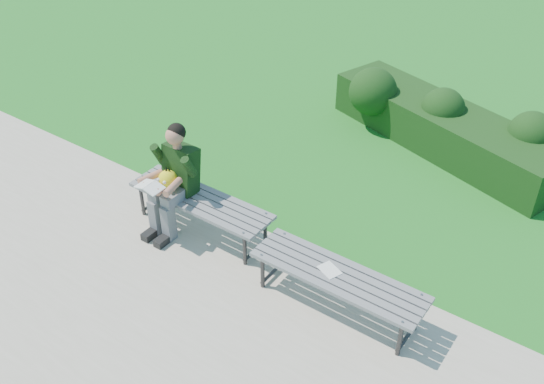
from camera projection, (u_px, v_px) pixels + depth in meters
The scene contains 7 objects.
ground at pixel (276, 236), 7.11m from camera, with size 80.00×80.00×0.00m.
walkway at pixel (174, 328), 5.95m from camera, with size 30.00×3.50×0.02m.
hedge at pixel (441, 122), 8.58m from camera, with size 3.69×1.97×0.93m.
bench_left at pixel (200, 202), 6.96m from camera, with size 1.80×0.50×0.46m.
bench_right at pixel (338, 278), 5.94m from camera, with size 1.80×0.50×0.46m.
seated_boy at pixel (173, 176), 6.86m from camera, with size 0.56×0.76×1.31m.
paper_sheet at pixel (330, 270), 5.95m from camera, with size 0.26×0.23×0.01m.
Camera 1 is at (3.13, -4.51, 4.56)m, focal length 40.00 mm.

